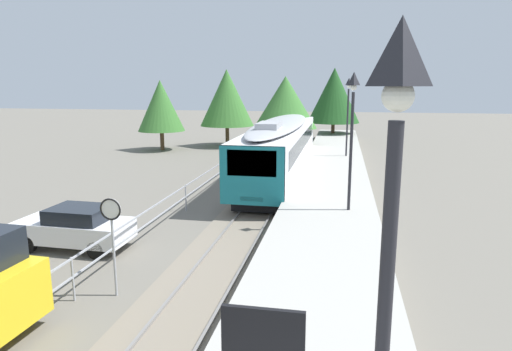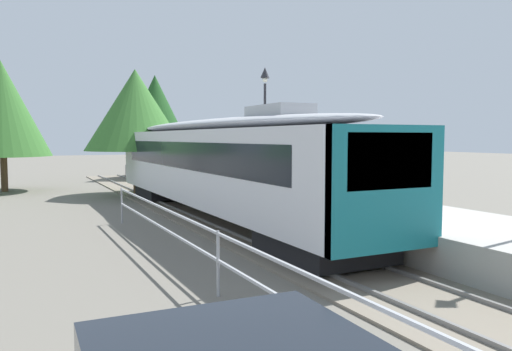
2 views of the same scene
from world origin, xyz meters
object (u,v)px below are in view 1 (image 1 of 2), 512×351
platform_lamp_far_end (348,102)px  parked_hatchback_white (75,227)px  speed_limit_sign (111,223)px  commuter_train (280,145)px  platform_lamp_mid_platform (352,115)px  platform_notice_board (263,342)px  platform_lamp_near_end (389,233)px

platform_lamp_far_end → parked_hatchback_white: size_ratio=1.32×
speed_limit_sign → commuter_train: bearing=82.0°
parked_hatchback_white → commuter_train: bearing=67.6°
commuter_train → speed_limit_sign: bearing=-98.0°
commuter_train → platform_lamp_mid_platform: platform_lamp_mid_platform is taller
platform_lamp_mid_platform → speed_limit_sign: size_ratio=1.91×
platform_lamp_mid_platform → platform_notice_board: platform_lamp_mid_platform is taller
platform_lamp_near_end → parked_hatchback_white: 14.62m
commuter_train → platform_lamp_far_end: size_ratio=3.44×
platform_lamp_mid_platform → commuter_train: bearing=112.6°
platform_lamp_mid_platform → speed_limit_sign: bearing=-132.8°
platform_lamp_mid_platform → platform_notice_board: bearing=-96.6°
platform_notice_board → platform_lamp_near_end: bearing=-57.8°
platform_lamp_far_end → speed_limit_sign: bearing=-107.0°
platform_lamp_mid_platform → parked_hatchback_white: bearing=-158.8°
platform_lamp_far_end → platform_notice_board: (-1.38, -25.90, -2.44)m
platform_lamp_near_end → platform_notice_board: bearing=122.2°
commuter_train → platform_notice_board: bearing=-82.9°
platform_lamp_near_end → platform_lamp_far_end: size_ratio=1.00×
commuter_train → platform_lamp_near_end: size_ratio=3.44×
commuter_train → platform_lamp_near_end: platform_lamp_near_end is taller
platform_notice_board → speed_limit_sign: speed_limit_sign is taller
platform_lamp_mid_platform → platform_lamp_far_end: same height
platform_lamp_mid_platform → platform_notice_board: size_ratio=2.97×
platform_lamp_near_end → speed_limit_sign: (-6.39, 7.14, -2.50)m
platform_lamp_far_end → commuter_train: bearing=-133.4°
commuter_train → platform_lamp_mid_platform: bearing=-67.4°
platform_lamp_far_end → speed_limit_sign: platform_lamp_far_end is taller
platform_notice_board → commuter_train: bearing=97.1°
platform_notice_board → parked_hatchback_white: 11.65m
commuter_train → platform_lamp_far_end: bearing=46.6°
platform_lamp_near_end → platform_lamp_mid_platform: same height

